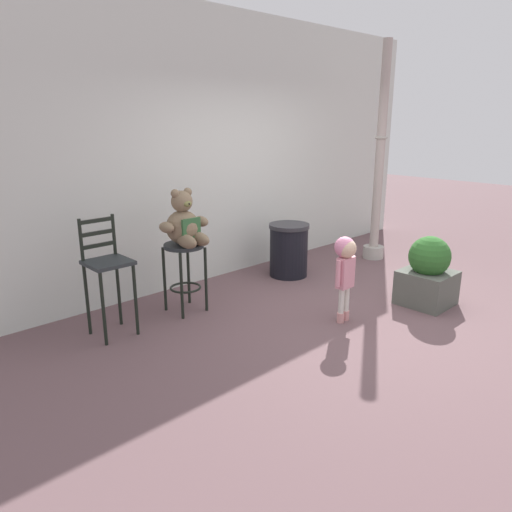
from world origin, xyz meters
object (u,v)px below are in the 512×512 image
(bar_stool_with_teddy, at_px, (184,263))
(lamppost, at_px, (379,176))
(teddy_bear, at_px, (184,224))
(child_walking, at_px, (345,261))
(trash_bin, at_px, (289,250))
(bar_chair_empty, at_px, (107,269))
(planter_with_shrub, at_px, (428,273))

(bar_stool_with_teddy, bearing_deg, lamppost, -4.60)
(teddy_bear, height_order, child_walking, teddy_bear)
(teddy_bear, relative_size, trash_bin, 0.83)
(bar_chair_empty, bearing_deg, child_walking, -36.33)
(teddy_bear, bearing_deg, trash_bin, 2.85)
(trash_bin, distance_m, bar_chair_empty, 2.58)
(child_walking, bearing_deg, planter_with_shrub, -149.08)
(teddy_bear, relative_size, bar_chair_empty, 0.51)
(bar_stool_with_teddy, xyz_separation_m, child_walking, (1.00, -1.34, 0.10))
(bar_stool_with_teddy, relative_size, bar_chair_empty, 0.66)
(teddy_bear, bearing_deg, lamppost, -4.10)
(planter_with_shrub, bearing_deg, trash_bin, 101.60)
(bar_stool_with_teddy, xyz_separation_m, planter_with_shrub, (2.06, -1.70, -0.18))
(child_walking, height_order, lamppost, lamppost)
(trash_bin, relative_size, lamppost, 0.23)
(lamppost, bearing_deg, planter_with_shrub, -128.98)
(teddy_bear, distance_m, lamppost, 3.25)
(bar_chair_empty, bearing_deg, bar_stool_with_teddy, -1.42)
(child_walking, height_order, planter_with_shrub, child_walking)
(lamppost, bearing_deg, teddy_bear, 175.90)
(bar_stool_with_teddy, distance_m, trash_bin, 1.71)
(teddy_bear, distance_m, trash_bin, 1.81)
(bar_chair_empty, distance_m, planter_with_shrub, 3.40)
(lamppost, bearing_deg, child_walking, -154.06)
(lamppost, xyz_separation_m, planter_with_shrub, (-1.17, -1.44, -0.86))
(bar_stool_with_teddy, xyz_separation_m, teddy_bear, (0.00, -0.03, 0.42))
(trash_bin, bearing_deg, planter_with_shrub, -78.40)
(bar_stool_with_teddy, height_order, teddy_bear, teddy_bear)
(child_walking, distance_m, trash_bin, 1.59)
(bar_chair_empty, bearing_deg, lamppost, -3.94)
(bar_stool_with_teddy, distance_m, planter_with_shrub, 2.68)
(lamppost, bearing_deg, trash_bin, 168.33)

